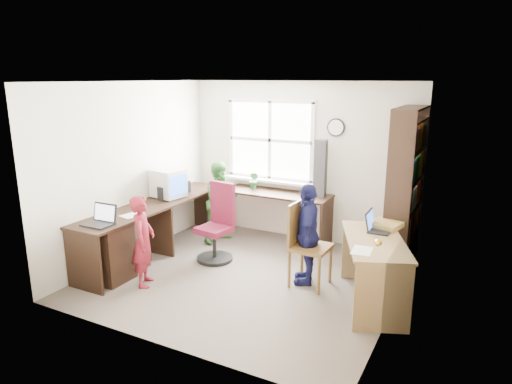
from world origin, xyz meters
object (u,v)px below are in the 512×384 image
crt_monitor (168,183)px  person_navy (307,234)px  right_desk (374,257)px  laptop_left (101,220)px  person_red (143,241)px  l_desk (149,233)px  wooden_chair (305,241)px  laptop_right (376,226)px  person_green (221,202)px  bookshelf (405,194)px  potted_plant (254,181)px  swivel_chair (218,227)px  cd_tower (320,168)px

crt_monitor → person_navy: size_ratio=0.38×
right_desk → laptop_left: laptop_left is taller
person_red → person_navy: person_navy is taller
l_desk → wooden_chair: bearing=12.3°
laptop_right → person_green: (-2.46, 0.61, -0.18)m
crt_monitor → laptop_left: bearing=-77.2°
bookshelf → laptop_left: bearing=-145.8°
wooden_chair → person_navy: size_ratio=0.82×
person_red → person_navy: (1.71, 0.97, 0.07)m
right_desk → laptop_left: (-3.02, -0.99, 0.26)m
potted_plant → person_red: person_red is taller
right_desk → laptop_right: bearing=79.9°
wooden_chair → person_navy: bearing=83.5°
right_desk → laptop_right: 0.41m
swivel_chair → right_desk: bearing=0.3°
person_red → right_desk: bearing=-100.5°
person_green → wooden_chair: bearing=-100.3°
swivel_chair → crt_monitor: (-0.89, 0.09, 0.50)m
wooden_chair → crt_monitor: size_ratio=2.13×
person_navy → laptop_right: bearing=81.9°
right_desk → person_green: person_green is taller
cd_tower → person_red: cd_tower is taller
laptop_left → person_navy: bearing=26.8°
l_desk → person_navy: size_ratio=2.38×
l_desk → crt_monitor: size_ratio=6.17×
right_desk → person_navy: bearing=147.1°
wooden_chair → person_green: person_green is taller
wooden_chair → bookshelf: bearing=49.4°
bookshelf → person_green: bearing=-175.5°
person_green → potted_plant: bearing=-16.9°
swivel_chair → laptop_left: bearing=-115.0°
swivel_chair → laptop_left: swivel_chair is taller
bookshelf → laptop_right: size_ratio=6.40×
bookshelf → person_red: (-2.64, -1.94, -0.45)m
person_red → person_navy: 1.97m
laptop_left → potted_plant: size_ratio=1.29×
cd_tower → person_green: size_ratio=0.68×
right_desk → person_navy: person_navy is taller
person_green → person_navy: person_navy is taller
bookshelf → wooden_chair: bearing=-132.5°
wooden_chair → person_red: person_red is taller
bookshelf → potted_plant: (-2.32, 0.27, -0.12)m
wooden_chair → person_green: bearing=155.7°
l_desk → laptop_right: size_ratio=8.98×
l_desk → wooden_chair: 2.06m
cd_tower → crt_monitor: bearing=-155.4°
person_navy → swivel_chair: bearing=-114.6°
right_desk → person_navy: size_ratio=1.15×
cd_tower → person_red: 2.72m
swivel_chair → crt_monitor: 1.02m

